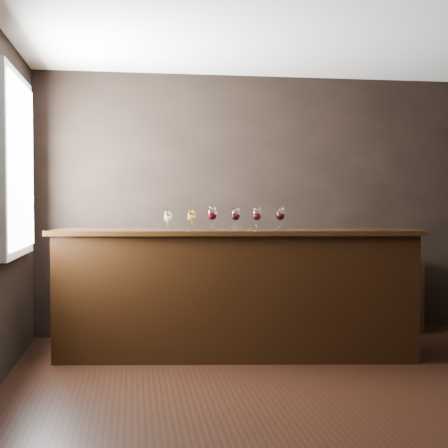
{
  "coord_description": "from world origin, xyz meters",
  "views": [
    {
      "loc": [
        -1.47,
        -4.47,
        1.42
      ],
      "look_at": [
        -0.64,
        1.21,
        1.22
      ],
      "focal_mm": 50.0,
      "sensor_mm": 36.0,
      "label": 1
    }
  ],
  "objects": [
    {
      "name": "bar_top",
      "position": [
        -0.53,
        1.21,
        1.15
      ],
      "size": [
        3.41,
        1.22,
        0.04
      ],
      "primitive_type": "cube",
      "rotation": [
        0.0,
        0.0,
        -0.14
      ],
      "color": "black",
      "rests_on": "bar_counter"
    },
    {
      "name": "glass_red_c",
      "position": [
        -0.34,
        1.17,
        1.31
      ],
      "size": [
        0.09,
        0.09,
        0.21
      ],
      "color": "white",
      "rests_on": "bar_top"
    },
    {
      "name": "glass_red_a",
      "position": [
        -0.75,
        1.19,
        1.32
      ],
      "size": [
        0.09,
        0.09,
        0.21
      ],
      "color": "white",
      "rests_on": "bar_top"
    },
    {
      "name": "ground",
      "position": [
        0.0,
        0.0,
        0.0
      ],
      "size": [
        5.0,
        5.0,
        0.0
      ],
      "primitive_type": "plane",
      "color": "black",
      "rests_on": "ground"
    },
    {
      "name": "back_bar_shelf",
      "position": [
        0.54,
        2.03,
        0.4
      ],
      "size": [
        2.21,
        0.4,
        0.8
      ],
      "primitive_type": "cube",
      "color": "black",
      "rests_on": "ground"
    },
    {
      "name": "glass_red_d",
      "position": [
        -0.11,
        1.19,
        1.31
      ],
      "size": [
        0.09,
        0.09,
        0.2
      ],
      "color": "white",
      "rests_on": "bar_top"
    },
    {
      "name": "glass_white",
      "position": [
        -1.15,
        1.21,
        1.29
      ],
      "size": [
        0.07,
        0.07,
        0.17
      ],
      "color": "white",
      "rests_on": "bar_top"
    },
    {
      "name": "bar_counter",
      "position": [
        -0.53,
        1.21,
        0.57
      ],
      "size": [
        3.29,
        1.13,
        1.13
      ],
      "primitive_type": "cube",
      "rotation": [
        0.0,
        0.0,
        -0.14
      ],
      "color": "black",
      "rests_on": "ground"
    },
    {
      "name": "glass_amber",
      "position": [
        -0.94,
        1.21,
        1.29
      ],
      "size": [
        0.08,
        0.08,
        0.18
      ],
      "color": "white",
      "rests_on": "bar_top"
    },
    {
      "name": "room_shell",
      "position": [
        -0.23,
        0.11,
        1.81
      ],
      "size": [
        5.02,
        4.52,
        2.81
      ],
      "color": "black",
      "rests_on": "ground"
    },
    {
      "name": "glass_red_b",
      "position": [
        -0.52,
        1.23,
        1.31
      ],
      "size": [
        0.08,
        0.08,
        0.2
      ],
      "color": "white",
      "rests_on": "bar_top"
    }
  ]
}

